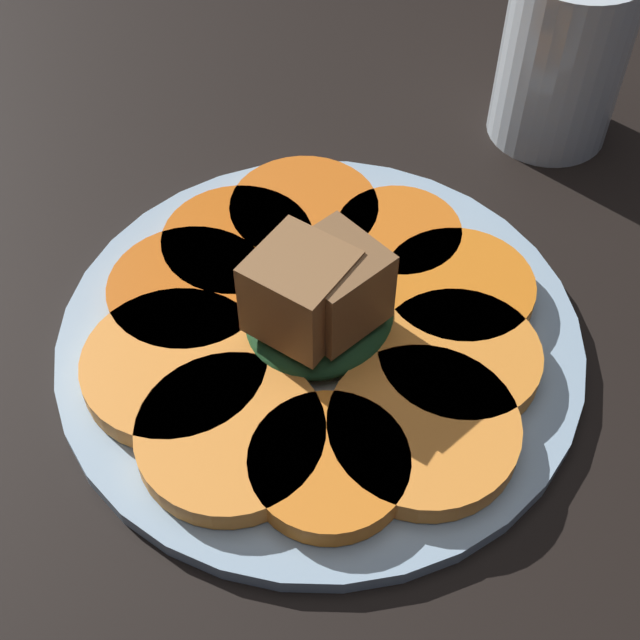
# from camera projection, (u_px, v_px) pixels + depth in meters

# --- Properties ---
(table_slab) EXTENTS (1.20, 1.20, 0.02)m
(table_slab) POSITION_uv_depth(u_px,v_px,m) (320.00, 356.00, 0.49)
(table_slab) COLOR black
(table_slab) RESTS_ON ground
(plate) EXTENTS (0.28, 0.28, 0.01)m
(plate) POSITION_uv_depth(u_px,v_px,m) (320.00, 339.00, 0.48)
(plate) COLOR #99B7D1
(plate) RESTS_ON table_slab
(carrot_slice_0) EXTENTS (0.09, 0.09, 0.01)m
(carrot_slice_0) POSITION_uv_depth(u_px,v_px,m) (423.00, 429.00, 0.43)
(carrot_slice_0) COLOR orange
(carrot_slice_0) RESTS_ON plate
(carrot_slice_1) EXTENTS (0.08, 0.08, 0.01)m
(carrot_slice_1) POSITION_uv_depth(u_px,v_px,m) (459.00, 358.00, 0.46)
(carrot_slice_1) COLOR orange
(carrot_slice_1) RESTS_ON plate
(carrot_slice_2) EXTENTS (0.08, 0.08, 0.01)m
(carrot_slice_2) POSITION_uv_depth(u_px,v_px,m) (458.00, 289.00, 0.49)
(carrot_slice_2) COLOR orange
(carrot_slice_2) RESTS_ON plate
(carrot_slice_3) EXTENTS (0.07, 0.07, 0.01)m
(carrot_slice_3) POSITION_uv_depth(u_px,v_px,m) (398.00, 236.00, 0.51)
(carrot_slice_3) COLOR orange
(carrot_slice_3) RESTS_ON plate
(carrot_slice_4) EXTENTS (0.09, 0.09, 0.01)m
(carrot_slice_4) POSITION_uv_depth(u_px,v_px,m) (304.00, 213.00, 0.52)
(carrot_slice_4) COLOR orange
(carrot_slice_4) RESTS_ON plate
(carrot_slice_5) EXTENTS (0.09, 0.09, 0.01)m
(carrot_slice_5) POSITION_uv_depth(u_px,v_px,m) (238.00, 245.00, 0.51)
(carrot_slice_5) COLOR #D45F12
(carrot_slice_5) RESTS_ON plate
(carrot_slice_6) EXTENTS (0.09, 0.09, 0.01)m
(carrot_slice_6) POSITION_uv_depth(u_px,v_px,m) (190.00, 292.00, 0.48)
(carrot_slice_6) COLOR #D45F12
(carrot_slice_6) RESTS_ON plate
(carrot_slice_7) EXTENTS (0.10, 0.10, 0.01)m
(carrot_slice_7) POSITION_uv_depth(u_px,v_px,m) (175.00, 366.00, 0.45)
(carrot_slice_7) COLOR orange
(carrot_slice_7) RESTS_ON plate
(carrot_slice_8) EXTENTS (0.09, 0.09, 0.01)m
(carrot_slice_8) POSITION_uv_depth(u_px,v_px,m) (231.00, 436.00, 0.43)
(carrot_slice_8) COLOR orange
(carrot_slice_8) RESTS_ON plate
(carrot_slice_9) EXTENTS (0.08, 0.08, 0.01)m
(carrot_slice_9) POSITION_uv_depth(u_px,v_px,m) (329.00, 465.00, 0.42)
(carrot_slice_9) COLOR orange
(carrot_slice_9) RESTS_ON plate
(center_pile) EXTENTS (0.08, 0.07, 0.07)m
(center_pile) POSITION_uv_depth(u_px,v_px,m) (317.00, 300.00, 0.45)
(center_pile) COLOR #1E4723
(center_pile) RESTS_ON plate
(fork) EXTENTS (0.18, 0.07, 0.00)m
(fork) POSITION_uv_depth(u_px,v_px,m) (230.00, 294.00, 0.49)
(fork) COLOR #B2B2B7
(fork) RESTS_ON plate
(water_glass) EXTENTS (0.08, 0.08, 0.12)m
(water_glass) POSITION_uv_depth(u_px,v_px,m) (563.00, 55.00, 0.56)
(water_glass) COLOR silver
(water_glass) RESTS_ON table_slab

